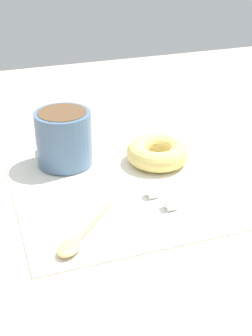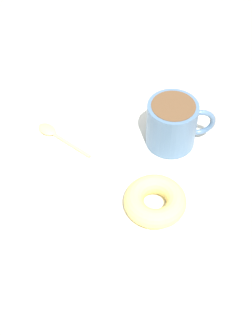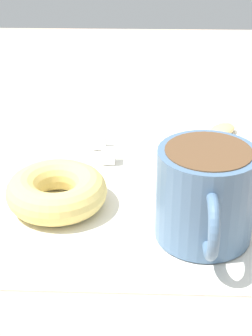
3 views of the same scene
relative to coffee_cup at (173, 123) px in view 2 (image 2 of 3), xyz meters
The scene contains 7 objects.
ground_plane 12.33cm from the coffee_cup, 35.17° to the left, with size 120.00×120.00×2.00cm, color tan.
napkin 11.68cm from the coffee_cup, 39.55° to the left, with size 31.48×31.48×0.30cm, color white.
coffee_cup is the anchor object (origin of this frame).
donut 14.29cm from the coffee_cup, 71.06° to the left, with size 9.47×9.47×3.05cm, color #E5C66B.
spoon 20.65cm from the coffee_cup, ahead, with size 9.48×9.13×0.90cm.
sugar_cube 16.42cm from the coffee_cup, 33.74° to the left, with size 1.46×1.46×1.46cm, color white.
sugar_cube_extra 19.90cm from the coffee_cup, 31.04° to the left, with size 1.51×1.51×1.51cm, color white.
Camera 2 is at (3.60, 46.91, 59.00)cm, focal length 50.00 mm.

